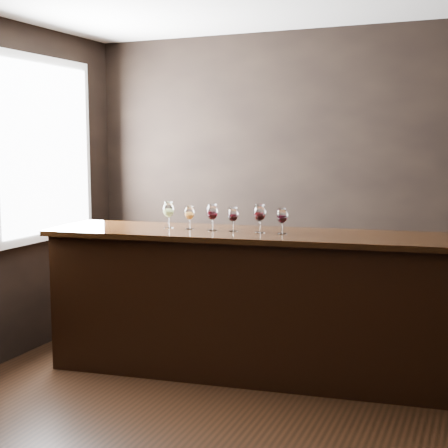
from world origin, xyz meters
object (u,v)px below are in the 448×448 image
at_px(back_bar_shelf, 402,304).
at_px(glass_amber, 189,213).
at_px(glass_red_a, 212,213).
at_px(glass_red_c, 260,213).
at_px(bar_counter, 251,306).
at_px(glass_white, 168,210).
at_px(glass_red_b, 233,215).
at_px(glass_red_d, 282,216).

bearing_deg(back_bar_shelf, glass_amber, -151.74).
height_order(glass_red_a, glass_red_c, glass_red_c).
xyz_separation_m(back_bar_shelf, glass_red_a, (-1.36, -0.84, 0.80)).
bearing_deg(back_bar_shelf, bar_counter, -142.53).
xyz_separation_m(bar_counter, glass_amber, (-0.51, -0.03, 0.71)).
xyz_separation_m(glass_white, glass_red_c, (0.77, 0.04, 0.00)).
xyz_separation_m(bar_counter, glass_red_b, (-0.14, -0.02, 0.71)).
xyz_separation_m(glass_amber, glass_red_d, (0.75, 0.04, 0.01)).
height_order(back_bar_shelf, glass_amber, glass_amber).
bearing_deg(glass_amber, bar_counter, 3.79).
bearing_deg(glass_red_b, glass_red_d, 4.19).
xyz_separation_m(bar_counter, glass_red_a, (-0.31, -0.04, 0.72)).
height_order(glass_amber, glass_red_c, glass_red_c).
height_order(glass_amber, glass_red_d, glass_red_d).
relative_size(glass_white, glass_red_c, 0.98).
distance_m(bar_counter, glass_amber, 0.87).
relative_size(bar_counter, glass_red_a, 14.92).
xyz_separation_m(glass_red_b, glass_red_d, (0.39, 0.03, 0.00)).
distance_m(glass_red_c, glass_red_d, 0.18).
height_order(bar_counter, glass_amber, glass_amber).
height_order(bar_counter, glass_red_d, glass_red_d).
height_order(glass_white, glass_amber, glass_white).
bearing_deg(glass_red_d, bar_counter, -177.68).
bearing_deg(glass_red_a, bar_counter, 6.66).
bearing_deg(glass_red_b, glass_white, -177.88).
relative_size(glass_red_c, glass_red_d, 1.11).
bearing_deg(glass_red_a, back_bar_shelf, 31.72).
bearing_deg(glass_red_c, glass_red_d, 4.49).
xyz_separation_m(glass_red_b, glass_red_c, (0.21, 0.01, 0.02)).
relative_size(bar_counter, glass_amber, 16.63).
bearing_deg(glass_red_d, glass_red_a, -175.25).
relative_size(glass_amber, glass_red_d, 0.95).
height_order(bar_counter, glass_red_b, glass_red_b).
height_order(glass_white, glass_red_c, glass_red_c).
distance_m(glass_white, glass_amber, 0.19).
bearing_deg(glass_red_c, bar_counter, 176.98).
distance_m(bar_counter, glass_red_a, 0.79).
xyz_separation_m(glass_white, glass_red_b, (0.55, 0.02, -0.02)).
relative_size(glass_red_b, glass_red_d, 0.96).
bearing_deg(glass_amber, glass_white, -178.39).
relative_size(back_bar_shelf, glass_red_a, 12.54).
bearing_deg(glass_red_c, back_bar_shelf, 39.56).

